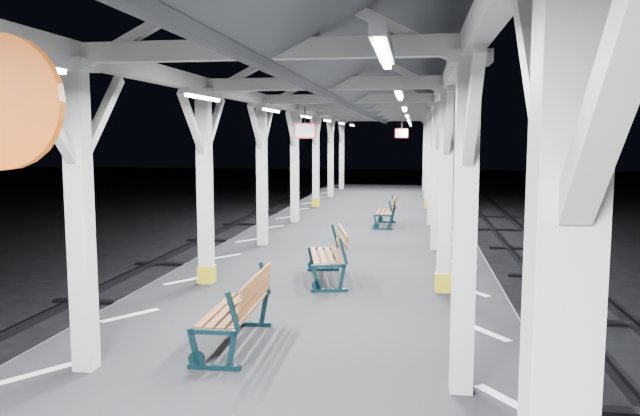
# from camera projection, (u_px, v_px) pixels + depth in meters

# --- Properties ---
(ground) EXTENTS (120.00, 120.00, 0.00)m
(ground) POSITION_uv_depth(u_px,v_px,m) (300.00, 394.00, 8.59)
(ground) COLOR black
(ground) RESTS_ON ground
(platform) EXTENTS (6.00, 50.00, 1.00)m
(platform) POSITION_uv_depth(u_px,v_px,m) (300.00, 359.00, 8.54)
(platform) COLOR black
(platform) RESTS_ON ground
(hazard_stripes_left) EXTENTS (1.00, 48.00, 0.01)m
(hazard_stripes_left) POSITION_uv_depth(u_px,v_px,m) (130.00, 315.00, 8.84)
(hazard_stripes_left) COLOR silver
(hazard_stripes_left) RESTS_ON platform
(hazard_stripes_right) EXTENTS (1.00, 48.00, 0.01)m
(hazard_stripes_right) POSITION_uv_depth(u_px,v_px,m) (485.00, 331.00, 8.11)
(hazard_stripes_right) COLOR silver
(hazard_stripes_right) RESTS_ON platform
(canopy) EXTENTS (5.40, 49.00, 4.65)m
(canopy) POSITION_uv_depth(u_px,v_px,m) (299.00, 56.00, 8.06)
(canopy) COLOR beige
(canopy) RESTS_ON platform
(bench_near) EXTENTS (0.65, 1.66, 0.89)m
(bench_near) POSITION_uv_depth(u_px,v_px,m) (241.00, 308.00, 7.49)
(bench_near) COLOR black
(bench_near) RESTS_ON platform
(bench_mid) EXTENTS (0.95, 1.77, 0.91)m
(bench_mid) POSITION_uv_depth(u_px,v_px,m) (332.00, 254.00, 10.92)
(bench_mid) COLOR black
(bench_mid) RESTS_ON platform
(bench_far) EXTENTS (0.60, 1.54, 0.83)m
(bench_far) POSITION_uv_depth(u_px,v_px,m) (388.00, 211.00, 17.64)
(bench_far) COLOR black
(bench_far) RESTS_ON platform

